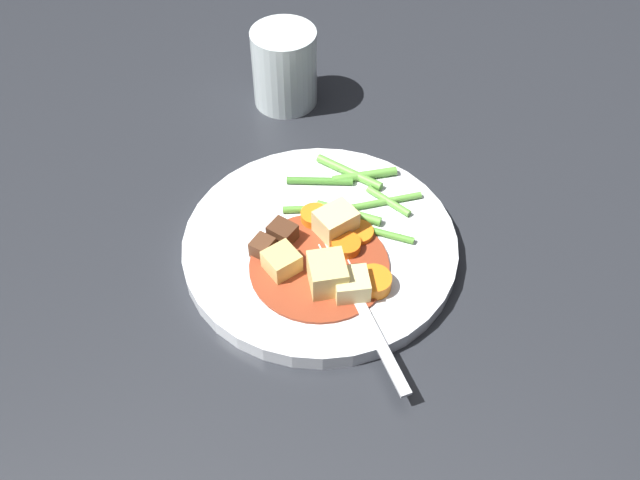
{
  "coord_description": "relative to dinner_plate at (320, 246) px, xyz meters",
  "views": [
    {
      "loc": [
        0.44,
        0.08,
        0.53
      ],
      "look_at": [
        0.0,
        0.0,
        0.02
      ],
      "focal_mm": 39.4,
      "sensor_mm": 36.0,
      "label": 1
    }
  ],
  "objects": [
    {
      "name": "meat_chunk_0",
      "position": [
        0.01,
        -0.04,
        0.02
      ],
      "size": [
        0.03,
        0.03,
        0.02
      ],
      "primitive_type": "cube",
      "rotation": [
        0.0,
        0.0,
        4.29
      ],
      "color": "#4C2B19",
      "rests_on": "dinner_plate"
    },
    {
      "name": "green_bean_0",
      "position": [
        -0.09,
        0.01,
        0.01
      ],
      "size": [
        0.04,
        0.07,
        0.01
      ],
      "primitive_type": "cylinder",
      "rotation": [
        0.0,
        1.57,
        4.29
      ],
      "color": "#66AD42",
      "rests_on": "dinner_plate"
    },
    {
      "name": "dinner_plate",
      "position": [
        0.0,
        0.0,
        0.0
      ],
      "size": [
        0.27,
        0.27,
        0.02
      ],
      "primitive_type": "cylinder",
      "color": "white",
      "rests_on": "ground_plane"
    },
    {
      "name": "water_glass",
      "position": [
        -0.23,
        -0.08,
        0.04
      ],
      "size": [
        0.08,
        0.08,
        0.09
      ],
      "primitive_type": "cylinder",
      "color": "silver",
      "rests_on": "ground_plane"
    },
    {
      "name": "ground_plane",
      "position": [
        0.0,
        0.0,
        -0.01
      ],
      "size": [
        3.0,
        3.0,
        0.0
      ],
      "primitive_type": "plane",
      "color": "#26282D"
    },
    {
      "name": "green_bean_5",
      "position": [
        -0.04,
        0.02,
        0.01
      ],
      "size": [
        0.02,
        0.07,
        0.01
      ],
      "primitive_type": "cylinder",
      "rotation": [
        0.0,
        1.57,
        4.53
      ],
      "color": "#66AD42",
      "rests_on": "dinner_plate"
    },
    {
      "name": "carrot_slice_3",
      "position": [
        -0.01,
        0.04,
        0.01
      ],
      "size": [
        0.03,
        0.03,
        0.01
      ],
      "primitive_type": "cylinder",
      "rotation": [
        0.0,
        0.0,
        4.72
      ],
      "color": "orange",
      "rests_on": "dinner_plate"
    },
    {
      "name": "carrot_slice_1",
      "position": [
        0.01,
        0.03,
        0.01
      ],
      "size": [
        0.04,
        0.04,
        0.01
      ],
      "primitive_type": "cylinder",
      "rotation": [
        0.0,
        0.0,
        4.18
      ],
      "color": "orange",
      "rests_on": "dinner_plate"
    },
    {
      "name": "stew_sauce",
      "position": [
        0.03,
        0.01,
        0.01
      ],
      "size": [
        0.13,
        0.13,
        0.0
      ],
      "primitive_type": "cylinder",
      "color": "#93381E",
      "rests_on": "dinner_plate"
    },
    {
      "name": "potato_chunk_2",
      "position": [
        -0.01,
        0.01,
        0.02
      ],
      "size": [
        0.05,
        0.05,
        0.03
      ],
      "primitive_type": "cube",
      "rotation": [
        0.0,
        0.0,
        3.95
      ],
      "color": "#EAD68C",
      "rests_on": "dinner_plate"
    },
    {
      "name": "carrot_slice_2",
      "position": [
        -0.02,
        -0.01,
        0.01
      ],
      "size": [
        0.04,
        0.04,
        0.01
      ],
      "primitive_type": "cylinder",
      "rotation": [
        0.0,
        0.0,
        3.46
      ],
      "color": "orange",
      "rests_on": "dinner_plate"
    },
    {
      "name": "green_bean_1",
      "position": [
        -0.06,
        0.06,
        0.01
      ],
      "size": [
        0.03,
        0.05,
        0.01
      ],
      "primitive_type": "cylinder",
      "rotation": [
        0.0,
        1.57,
        4.15
      ],
      "color": "#66AD42",
      "rests_on": "dinner_plate"
    },
    {
      "name": "potato_chunk_1",
      "position": [
        0.06,
        0.04,
        0.02
      ],
      "size": [
        0.04,
        0.04,
        0.02
      ],
      "primitive_type": "cube",
      "rotation": [
        0.0,
        0.0,
        3.45
      ],
      "color": "#EAD68C",
      "rests_on": "dinner_plate"
    },
    {
      "name": "potato_chunk_3",
      "position": [
        0.05,
        0.02,
        0.02
      ],
      "size": [
        0.05,
        0.04,
        0.03
      ],
      "primitive_type": "cube",
      "rotation": [
        0.0,
        0.0,
        5.07
      ],
      "color": "#E5CC7A",
      "rests_on": "dinner_plate"
    },
    {
      "name": "meat_chunk_1",
      "position": [
        0.03,
        -0.05,
        0.02
      ],
      "size": [
        0.03,
        0.02,
        0.02
      ],
      "primitive_type": "cube",
      "rotation": [
        0.0,
        0.0,
        4.35
      ],
      "color": "#56331E",
      "rests_on": "dinner_plate"
    },
    {
      "name": "green_bean_2",
      "position": [
        -0.08,
        -0.01,
        0.01
      ],
      "size": [
        0.02,
        0.07,
        0.01
      ],
      "primitive_type": "cylinder",
      "rotation": [
        0.0,
        1.57,
        4.86
      ],
      "color": "#4C8E33",
      "rests_on": "dinner_plate"
    },
    {
      "name": "green_bean_7",
      "position": [
        -0.02,
        0.05,
        0.01
      ],
      "size": [
        0.02,
        0.08,
        0.01
      ],
      "primitive_type": "cylinder",
      "rotation": [
        0.0,
        1.57,
        4.56
      ],
      "color": "#599E38",
      "rests_on": "dinner_plate"
    },
    {
      "name": "green_bean_3",
      "position": [
        -0.04,
        -0.01,
        0.01
      ],
      "size": [
        0.02,
        0.07,
        0.01
      ],
      "primitive_type": "cylinder",
      "rotation": [
        0.0,
        1.57,
        4.94
      ],
      "color": "#599E38",
      "rests_on": "dinner_plate"
    },
    {
      "name": "fork",
      "position": [
        0.07,
        0.05,
        0.01
      ],
      "size": [
        0.16,
        0.1,
        0.0
      ],
      "color": "silver",
      "rests_on": "dinner_plate"
    },
    {
      "name": "green_bean_6",
      "position": [
        -0.09,
        0.03,
        0.01
      ],
      "size": [
        0.03,
        0.07,
        0.01
      ],
      "primitive_type": "cylinder",
      "rotation": [
        0.0,
        1.57,
        5.1
      ],
      "color": "#66AD42",
      "rests_on": "dinner_plate"
    },
    {
      "name": "green_bean_4",
      "position": [
        -0.06,
        0.06,
        0.01
      ],
      "size": [
        0.04,
        0.07,
        0.01
      ],
      "primitive_type": "cylinder",
      "rotation": [
        0.0,
        1.57,
        5.14
      ],
      "color": "#66AD42",
      "rests_on": "dinner_plate"
    },
    {
      "name": "potato_chunk_0",
      "position": [
        0.04,
        -0.03,
        0.02
      ],
      "size": [
        0.04,
        0.04,
        0.02
      ],
      "primitive_type": "cube",
      "rotation": [
        0.0,
        0.0,
        3.95
      ],
      "color": "#DBBC6B",
      "rests_on": "dinner_plate"
    },
    {
      "name": "carrot_slice_0",
      "position": [
        0.05,
        0.06,
        0.02
      ],
      "size": [
        0.04,
        0.04,
        0.01
      ],
      "primitive_type": "cylinder",
      "rotation": [
        0.0,
        0.0,
        0.19
      ],
      "color": "orange",
      "rests_on": "dinner_plate"
    }
  ]
}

